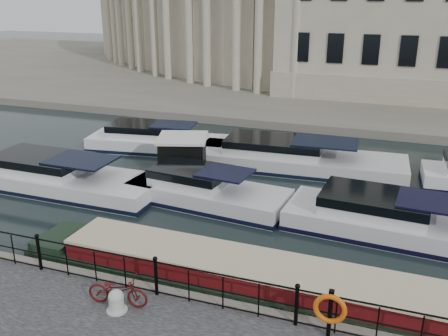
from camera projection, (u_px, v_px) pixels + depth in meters
The scene contains 10 objects.
ground_plane at pixel (189, 271), 16.37m from camera, with size 160.00×160.00×0.00m, color black.
far_bank at pixel (342, 77), 50.81m from camera, with size 120.00×42.00×0.55m, color #6B665B.
railing at pixel (156, 274), 13.97m from camera, with size 24.14×0.14×1.22m.
civic_building at pixel (331, 9), 45.04m from camera, with size 53.55×31.84×16.85m.
bicycle at pixel (118, 290), 13.57m from camera, with size 0.60×1.72×0.90m, color #4A0D0D.
mooring_bollard at pixel (116, 301), 13.37m from camera, with size 0.57×0.57×0.64m.
life_ring_post at pixel (330, 310), 12.12m from camera, with size 0.83×0.21×1.35m.
narrowboat at pixel (264, 288), 14.82m from camera, with size 15.96×2.42×1.58m.
harbour_hut at pixel (183, 160), 24.14m from camera, with size 3.80×3.46×2.19m.
cabin_cruisers at pixel (246, 177), 23.52m from camera, with size 26.64×10.33×1.99m.
Camera 1 is at (5.91, -13.02, 8.73)m, focal length 40.00 mm.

